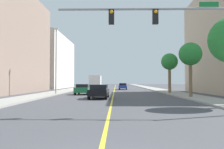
# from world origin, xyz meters

# --- Properties ---
(ground) EXTENTS (192.00, 192.00, 0.00)m
(ground) POSITION_xyz_m (0.00, 42.00, 0.00)
(ground) COLOR #47474C
(sidewalk_left) EXTENTS (3.31, 168.00, 0.15)m
(sidewalk_left) POSITION_xyz_m (-9.10, 42.00, 0.07)
(sidewalk_left) COLOR #9E9B93
(sidewalk_left) RESTS_ON ground
(sidewalk_right) EXTENTS (3.31, 168.00, 0.15)m
(sidewalk_right) POSITION_xyz_m (9.10, 42.00, 0.07)
(sidewalk_right) COLOR #9E9B93
(sidewalk_right) RESTS_ON ground
(lane_marking_center) EXTENTS (0.16, 144.00, 0.01)m
(lane_marking_center) POSITION_xyz_m (0.00, 42.00, 0.00)
(lane_marking_center) COLOR yellow
(lane_marking_center) RESTS_ON ground
(building_left_far) EXTENTS (17.86, 24.23, 13.85)m
(building_left_far) POSITION_xyz_m (-22.35, 59.13, 6.93)
(building_left_far) COLOR silver
(building_left_far) RESTS_ON ground
(traffic_signal_mast) EXTENTS (10.88, 0.36, 6.23)m
(traffic_signal_mast) POSITION_xyz_m (4.44, 9.04, 4.79)
(traffic_signal_mast) COLOR gray
(traffic_signal_mast) RESTS_ON sidewalk_right
(street_lamp) EXTENTS (0.56, 0.28, 9.06)m
(street_lamp) POSITION_xyz_m (-7.95, 27.69, 5.11)
(street_lamp) COLOR gray
(street_lamp) RESTS_ON sidewalk_left
(palm_mid) EXTENTS (2.51, 2.51, 5.95)m
(palm_mid) POSITION_xyz_m (8.55, 21.39, 4.75)
(palm_mid) COLOR brown
(palm_mid) RESTS_ON sidewalk_right
(palm_far) EXTENTS (2.46, 2.46, 5.84)m
(palm_far) POSITION_xyz_m (8.31, 30.33, 4.64)
(palm_far) COLOR brown
(palm_far) RESTS_ON sidewalk_right
(car_green) EXTENTS (1.96, 3.87, 1.44)m
(car_green) POSITION_xyz_m (-4.22, 27.87, 0.75)
(car_green) COLOR #196638
(car_green) RESTS_ON ground
(car_black) EXTENTS (2.03, 4.47, 1.49)m
(car_black) POSITION_xyz_m (-1.43, 20.53, 0.78)
(car_black) COLOR black
(car_black) RESTS_ON ground
(car_blue) EXTENTS (1.95, 4.42, 1.41)m
(car_blue) POSITION_xyz_m (1.85, 46.57, 0.73)
(car_blue) COLOR #1E389E
(car_blue) RESTS_ON ground
(delivery_truck) EXTENTS (2.56, 8.51, 3.03)m
(delivery_truck) POSITION_xyz_m (-4.22, 47.66, 1.62)
(delivery_truck) COLOR red
(delivery_truck) RESTS_ON ground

